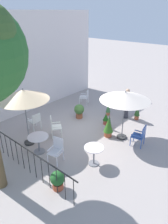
# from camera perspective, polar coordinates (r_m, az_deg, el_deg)

# --- Properties ---
(ground_plane) EXTENTS (60.00, 60.00, 0.00)m
(ground_plane) POSITION_cam_1_polar(r_m,az_deg,el_deg) (10.23, 0.95, -5.03)
(ground_plane) COLOR #A1958F
(villa_facade) EXTENTS (9.55, 0.30, 5.25)m
(villa_facade) POSITION_cam_1_polar(r_m,az_deg,el_deg) (12.17, -14.36, 12.52)
(villa_facade) COLOR silver
(villa_facade) RESTS_ON ground
(terrace_railing) EXTENTS (0.03, 5.35, 1.01)m
(terrace_railing) POSITION_cam_1_polar(r_m,az_deg,el_deg) (7.91, -16.24, -10.51)
(terrace_railing) COLOR black
(terrace_railing) RESTS_ON ground
(patio_umbrella_0) EXTENTS (2.12, 2.12, 2.24)m
(patio_umbrella_0) POSITION_cam_1_polar(r_m,az_deg,el_deg) (8.97, 10.97, 4.06)
(patio_umbrella_0) COLOR #2D2D2D
(patio_umbrella_0) RESTS_ON ground
(patio_umbrella_1) EXTENTS (2.02, 2.02, 2.51)m
(patio_umbrella_1) POSITION_cam_1_polar(r_m,az_deg,el_deg) (8.64, -15.92, 4.33)
(patio_umbrella_1) COLOR #2D2D2D
(patio_umbrella_1) RESTS_ON ground
(cafe_table_0) EXTENTS (0.73, 0.73, 0.74)m
(cafe_table_0) POSITION_cam_1_polar(r_m,az_deg,el_deg) (7.92, 2.67, -10.75)
(cafe_table_0) COLOR silver
(cafe_table_0) RESTS_ON ground
(cafe_table_1) EXTENTS (0.84, 0.84, 0.73)m
(cafe_table_1) POSITION_cam_1_polar(r_m,az_deg,el_deg) (8.73, -12.10, -7.61)
(cafe_table_1) COLOR silver
(cafe_table_1) RESTS_ON ground
(patio_chair_0) EXTENTS (0.54, 0.57, 0.95)m
(patio_chair_0) POSITION_cam_1_polar(r_m,az_deg,el_deg) (9.21, 14.84, -5.92)
(patio_chair_0) COLOR #284B9C
(patio_chair_0) RESTS_ON ground
(patio_chair_1) EXTENTS (0.68, 0.67, 0.89)m
(patio_chair_1) POSITION_cam_1_polar(r_m,az_deg,el_deg) (12.94, 0.35, 4.30)
(patio_chair_1) COLOR white
(patio_chair_1) RESTS_ON ground
(patio_chair_2) EXTENTS (0.66, 0.66, 0.98)m
(patio_chair_2) POSITION_cam_1_polar(r_m,az_deg,el_deg) (9.61, -7.98, -3.60)
(patio_chair_2) COLOR white
(patio_chair_2) RESTS_ON ground
(patio_chair_3) EXTENTS (0.48, 0.47, 0.85)m
(patio_chair_3) POSITION_cam_1_polar(r_m,az_deg,el_deg) (10.37, -12.95, -2.12)
(patio_chair_3) COLOR silver
(patio_chair_3) RESTS_ON ground
(patio_chair_4) EXTENTS (0.58, 0.55, 0.95)m
(patio_chair_4) POSITION_cam_1_polar(r_m,az_deg,el_deg) (8.15, -7.34, -9.73)
(patio_chair_4) COLOR white
(patio_chair_4) RESTS_ON ground
(potted_plant_0) EXTENTS (0.35, 0.35, 0.59)m
(potted_plant_0) POSITION_cam_1_polar(r_m,az_deg,el_deg) (12.63, 9.67, 2.29)
(potted_plant_0) COLOR #AA552D
(potted_plant_0) RESTS_ON ground
(potted_plant_1) EXTENTS (0.28, 0.28, 0.81)m
(potted_plant_1) POSITION_cam_1_polar(r_m,az_deg,el_deg) (11.42, 14.06, 0.01)
(potted_plant_1) COLOR #A25337
(potted_plant_1) RESTS_ON ground
(potted_plant_2) EXTENTS (0.25, 0.25, 0.69)m
(potted_plant_2) POSITION_cam_1_polar(r_m,az_deg,el_deg) (11.67, 6.49, 0.86)
(potted_plant_2) COLOR #BE5E3D
(potted_plant_2) RESTS_ON ground
(potted_plant_3) EXTENTS (0.53, 0.53, 0.77)m
(potted_plant_3) POSITION_cam_1_polar(r_m,az_deg,el_deg) (11.25, -1.30, 0.41)
(potted_plant_3) COLOR #975032
(potted_plant_3) RESTS_ON ground
(potted_plant_4) EXTENTS (0.43, 0.43, 0.92)m
(potted_plant_4) POSITION_cam_1_polar(r_m,az_deg,el_deg) (9.63, 6.56, -3.93)
(potted_plant_4) COLOR #AC5231
(potted_plant_4) RESTS_ON ground
(potted_plant_5) EXTENTS (0.31, 0.31, 0.59)m
(potted_plant_5) POSITION_cam_1_polar(r_m,az_deg,el_deg) (10.70, 5.87, -1.76)
(potted_plant_5) COLOR #AD4B3B
(potted_plant_5) RESTS_ON ground
(potted_plant_6) EXTENTS (0.22, 0.22, 0.77)m
(potted_plant_6) POSITION_cam_1_polar(r_m,az_deg,el_deg) (10.26, 6.78, -2.80)
(potted_plant_6) COLOR brown
(potted_plant_6) RESTS_ON ground
(potted_plant_7) EXTENTS (0.47, 0.47, 0.66)m
(potted_plant_7) POSITION_cam_1_polar(r_m,az_deg,el_deg) (7.12, -7.08, -17.55)
(potted_plant_7) COLOR #AF4E31
(potted_plant_7) RESTS_ON ground
(standing_person) EXTENTS (0.36, 0.36, 1.62)m
(standing_person) POSITION_cam_1_polar(r_m,az_deg,el_deg) (11.33, 11.35, 2.33)
(standing_person) COLOR #33333D
(standing_person) RESTS_ON ground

